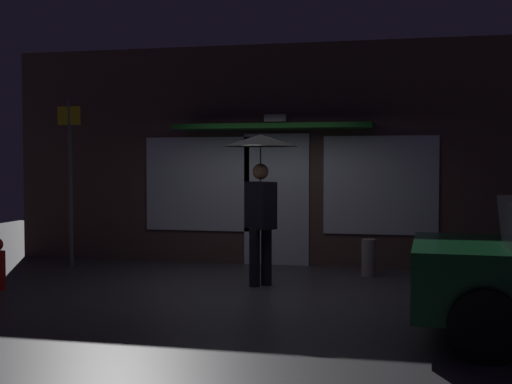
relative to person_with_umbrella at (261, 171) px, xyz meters
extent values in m
plane|color=#423F44|center=(-0.13, -0.26, -1.59)|extent=(18.00, 18.00, 0.00)
cube|color=brown|center=(-0.13, 2.09, 0.25)|extent=(9.39, 0.30, 3.69)
cube|color=white|center=(-0.13, 1.92, -0.49)|extent=(1.10, 0.04, 2.20)
cube|color=white|center=(-1.51, 1.92, -0.24)|extent=(1.83, 0.04, 1.60)
cube|color=white|center=(1.58, 1.92, -0.24)|extent=(1.83, 0.04, 1.60)
cube|color=white|center=(-0.13, 1.84, 0.86)|extent=(0.36, 0.16, 0.12)
cube|color=#144C19|center=(-0.13, 1.59, 0.71)|extent=(3.20, 0.70, 0.08)
cylinder|color=black|center=(-0.07, -0.07, -1.19)|extent=(0.15, 0.15, 0.80)
cylinder|color=black|center=(0.07, 0.07, -1.19)|extent=(0.15, 0.15, 0.80)
cube|color=black|center=(0.00, 0.00, -0.47)|extent=(0.50, 0.49, 0.65)
cube|color=silver|center=(0.09, -0.09, -0.47)|extent=(0.12, 0.11, 0.52)
cube|color=red|center=(0.09, -0.10, -0.49)|extent=(0.05, 0.05, 0.42)
sphere|color=tan|center=(0.00, 0.00, 0.00)|extent=(0.22, 0.22, 0.22)
cylinder|color=slate|center=(0.00, 0.00, 0.04)|extent=(0.02, 0.02, 0.95)
cone|color=black|center=(0.00, 0.00, 0.43)|extent=(1.05, 1.05, 0.16)
cylinder|color=black|center=(2.69, -1.24, -1.27)|extent=(0.65, 0.25, 0.64)
cylinder|color=black|center=(2.61, -3.05, -1.27)|extent=(0.65, 0.25, 0.64)
cylinder|color=#595B60|center=(-3.41, 1.03, -0.23)|extent=(0.07, 0.07, 2.73)
cube|color=gold|center=(-3.41, 1.01, 0.89)|extent=(0.40, 0.02, 0.30)
cylinder|color=#9E998E|center=(1.44, 1.11, -1.31)|extent=(0.21, 0.21, 0.56)
camera|label=1|loc=(1.86, -8.98, 0.12)|focal=46.53mm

